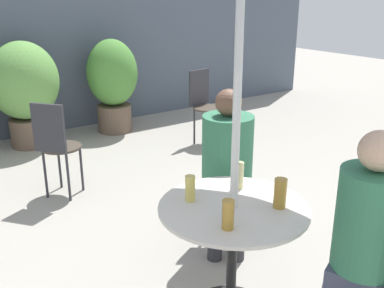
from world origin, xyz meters
The scene contains 13 objects.
storefront_wall centered at (0.00, 4.22, 1.50)m, with size 10.00×0.06×3.00m.
cafe_table_near centered at (-0.05, -0.01, 0.54)m, with size 0.84×0.84×0.71m.
bistro_chair_1 centered at (0.44, 0.66, 0.56)m, with size 0.41×0.42×0.92m.
bistro_chair_2 centered at (-0.34, 2.12, 0.56)m, with size 0.42×0.42×0.92m.
bistro_chair_3 centered at (1.69, 2.63, 0.56)m, with size 0.37×0.38×0.92m.
seated_person_0 centered at (0.22, -0.64, 0.76)m, with size 0.36×0.38×1.26m.
seated_person_1 centered at (0.35, 0.54, 0.73)m, with size 0.44×0.45×1.22m.
beer_glass_0 centered at (-0.23, -0.18, 0.79)m, with size 0.06×0.06×0.16m.
beer_glass_1 centered at (0.15, -0.16, 0.80)m, with size 0.07×0.07×0.17m.
beer_glass_2 centered at (0.13, 0.16, 0.79)m, with size 0.06×0.06×0.16m.
beer_glass_3 centered at (-0.21, 0.19, 0.79)m, with size 0.06×0.06×0.15m.
potted_plant_1 centered at (-0.13, 3.78, 0.75)m, with size 0.83×0.83×1.28m.
potted_plant_2 centered at (1.00, 3.73, 0.70)m, with size 0.67×0.67×1.24m.
Camera 1 is at (-1.52, -1.70, 1.85)m, focal length 42.00 mm.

